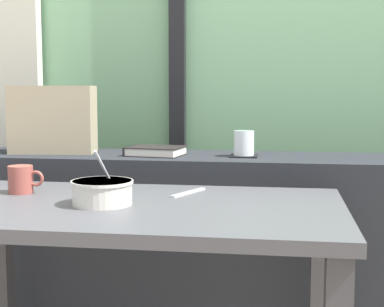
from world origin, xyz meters
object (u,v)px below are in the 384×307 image
coaster_square (244,156)px  closed_book (155,151)px  juice_glass (244,144)px  breakfast_table (133,243)px  ceramic_mug (21,179)px  fork_utensil (188,192)px  throw_pillow (53,119)px  soup_bowl (102,192)px

coaster_square → closed_book: (-0.33, -0.01, 0.01)m
juice_glass → breakfast_table: bearing=-115.6°
closed_book → ceramic_mug: (-0.32, -0.46, -0.04)m
juice_glass → closed_book: (-0.33, -0.01, -0.03)m
fork_utensil → ceramic_mug: bearing=-147.2°
juice_glass → throw_pillow: (-0.74, 0.02, 0.08)m
breakfast_table → closed_book: (-0.06, 0.57, 0.20)m
juice_glass → fork_utensil: size_ratio=0.54×
juice_glass → closed_book: 0.33m
soup_bowl → fork_utensil: soup_bowl is taller
closed_book → throw_pillow: bearing=176.8°
juice_glass → fork_utensil: juice_glass is taller
soup_bowl → ceramic_mug: size_ratio=1.53×
coaster_square → closed_book: 0.33m
soup_bowl → ceramic_mug: (-0.30, 0.13, 0.01)m
throw_pillow → soup_bowl: bearing=-57.9°
breakfast_table → soup_bowl: 0.17m
soup_bowl → ceramic_mug: 0.33m
closed_book → coaster_square: bearing=1.1°
breakfast_table → soup_bowl: bearing=-165.3°
fork_utensil → ceramic_mug: (-0.51, -0.07, 0.04)m
soup_bowl → throw_pillow: bearing=122.1°
fork_utensil → ceramic_mug: size_ratio=1.50×
ceramic_mug → fork_utensil: bearing=7.8°
ceramic_mug → soup_bowl: bearing=-24.1°
coaster_square → throw_pillow: bearing=178.7°
throw_pillow → soup_bowl: (0.38, -0.61, -0.17)m
breakfast_table → throw_pillow: 0.82m
throw_pillow → juice_glass: bearing=-1.3°
soup_bowl → juice_glass: bearing=59.2°
soup_bowl → fork_utensil: bearing=44.0°
closed_book → fork_utensil: (0.19, -0.39, -0.08)m
closed_book → fork_utensil: bearing=-64.3°
coaster_square → fork_utensil: (-0.15, -0.39, -0.07)m
juice_glass → closed_book: juice_glass is taller
ceramic_mug → breakfast_table: bearing=-16.5°
closed_book → breakfast_table: bearing=-84.4°
throw_pillow → ceramic_mug: bearing=-79.9°
breakfast_table → coaster_square: bearing=64.4°
throw_pillow → ceramic_mug: 0.51m
soup_bowl → fork_utensil: 0.29m
throw_pillow → soup_bowl: 0.74m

